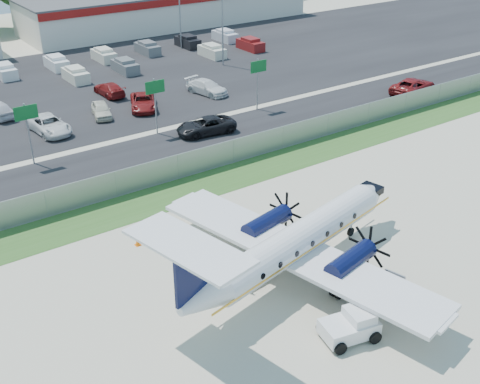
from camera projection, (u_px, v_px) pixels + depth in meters
ground at (299, 266)px, 35.00m from camera, size 170.00×170.00×0.00m
grass_verge at (193, 189)px, 43.70m from camera, size 170.00×4.00×0.02m
access_road at (148, 156)px, 48.77m from camera, size 170.00×8.00×0.02m
parking_lot at (57, 90)px, 64.00m from camera, size 170.00×32.00×0.02m
perimeter_fence at (178, 167)px, 44.69m from camera, size 120.00×0.06×1.99m
building_east at (169, 7)px, 92.00m from camera, size 44.40×12.40×5.24m
sign_left at (27, 121)px, 45.86m from camera, size 1.80×0.26×5.00m
sign_mid at (155, 95)px, 51.47m from camera, size 1.80×0.26×5.00m
sign_right at (258, 73)px, 57.09m from camera, size 1.80×0.26×5.00m
light_pole_ne at (222, 21)px, 70.34m from camera, size 0.90×0.35×9.09m
light_pole_se at (180, 8)px, 77.59m from camera, size 0.90×0.35×9.09m
aircraft at (296, 242)px, 33.24m from camera, size 18.65×18.27×5.69m
pushback_tug at (351, 325)px, 29.27m from camera, size 2.99×2.43×1.46m
baggage_cart_near at (253, 276)px, 33.39m from camera, size 1.89×1.28×0.93m
baggage_cart_far at (386, 290)px, 32.15m from camera, size 2.27×1.70×1.06m
cone_starboard_wing at (138, 242)px, 36.88m from camera, size 0.35×0.35×0.50m
road_car_mid at (206, 134)px, 53.21m from camera, size 5.57×3.16×1.47m
road_car_east at (412, 94)px, 63.10m from camera, size 6.34×3.91×1.64m
parked_car_b at (50, 133)px, 53.41m from camera, size 2.95×5.56×1.49m
parked_car_c at (102, 117)px, 56.97m from camera, size 2.61×4.27×1.36m
parked_car_d at (144, 109)px, 58.92m from camera, size 4.25×5.63×1.42m
parked_car_e at (207, 94)px, 63.04m from camera, size 3.06×5.32×1.45m
parked_car_g at (110, 95)px, 62.58m from camera, size 2.03×4.72×1.36m
far_parking_rows at (41, 79)px, 67.63m from camera, size 56.00×10.00×1.60m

